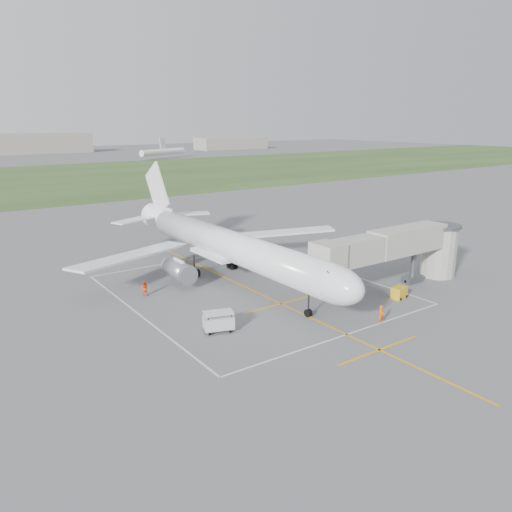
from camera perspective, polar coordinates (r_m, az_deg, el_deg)
ground at (r=62.92m, az=-2.75°, el=-2.85°), size 700.00×700.00×0.00m
grass_strip at (r=184.32m, az=-25.38°, el=7.73°), size 700.00×120.00×0.02m
apron_markings at (r=58.36m, az=0.35°, el=-4.30°), size 28.20×60.00×0.01m
airliner at (r=62.31m, az=-3.18°, el=1.17°), size 38.93×46.75×13.52m
jet_bridge at (r=62.24m, az=16.44°, el=0.87°), size 23.40×5.00×7.20m
gpu_unit at (r=58.92m, az=16.05°, el=-4.05°), size 1.96×1.52×1.35m
baggage_cart at (r=48.06m, az=-4.30°, el=-7.48°), size 3.19×2.49×1.95m
ramp_worker_nose at (r=51.24m, az=14.12°, el=-6.51°), size 0.74×0.53×1.90m
ramp_worker_wing at (r=58.79m, az=-12.65°, el=-3.61°), size 1.07×0.96×1.80m
distant_aircraft at (r=238.33m, az=-26.61°, el=9.84°), size 182.57×39.86×8.85m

